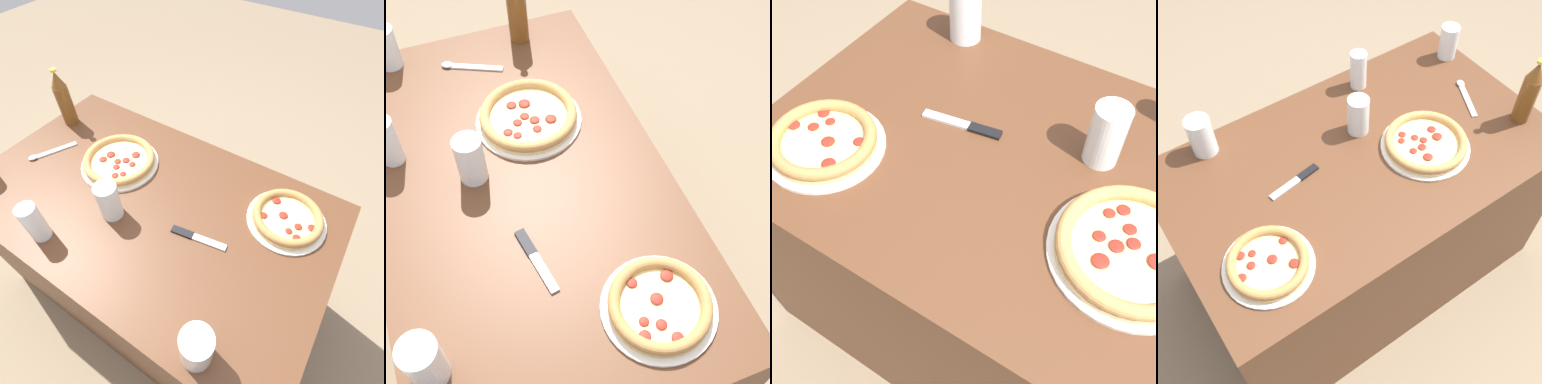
# 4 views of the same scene
# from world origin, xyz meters

# --- Properties ---
(ground_plane) EXTENTS (8.00, 8.00, 0.00)m
(ground_plane) POSITION_xyz_m (0.00, 0.00, 0.00)
(ground_plane) COLOR #847056
(table) EXTENTS (1.30, 0.77, 0.70)m
(table) POSITION_xyz_m (0.00, 0.00, 0.35)
(table) COLOR #56331E
(table) RESTS_ON ground_plane
(pizza_salami) EXTENTS (0.30, 0.30, 0.04)m
(pizza_salami) POSITION_xyz_m (0.20, -0.09, 0.73)
(pizza_salami) COLOR silver
(pizza_salami) RESTS_ON table
(pizza_pepperoni) EXTENTS (0.26, 0.26, 0.04)m
(pizza_pepperoni) POSITION_xyz_m (-0.45, -0.19, 0.72)
(pizza_pepperoni) COLOR silver
(pizza_pepperoni) RESTS_ON table
(glass_iced_tea) EXTENTS (0.07, 0.07, 0.14)m
(glass_iced_tea) POSITION_xyz_m (0.06, 0.10, 0.77)
(glass_iced_tea) COLOR white
(glass_iced_tea) RESTS_ON table
(glass_cola) EXTENTS (0.08, 0.08, 0.14)m
(glass_cola) POSITION_xyz_m (-0.41, 0.32, 0.77)
(glass_cola) COLOR white
(glass_cola) RESTS_ON table
(glass_water) EXTENTS (0.06, 0.06, 0.14)m
(glass_water) POSITION_xyz_m (0.20, 0.29, 0.77)
(glass_water) COLOR white
(glass_water) RESTS_ON table
(beer_bottle) EXTENTS (0.06, 0.06, 0.25)m
(beer_bottle) POSITION_xyz_m (0.56, -0.18, 0.82)
(beer_bottle) COLOR brown
(beer_bottle) RESTS_ON table
(knife) EXTENTS (0.19, 0.05, 0.01)m
(knife) POSITION_xyz_m (-0.23, 0.03, 0.71)
(knife) COLOR black
(knife) RESTS_ON table
(spoon) EXTENTS (0.11, 0.18, 0.01)m
(spoon) POSITION_xyz_m (0.49, 0.02, 0.71)
(spoon) COLOR silver
(spoon) RESTS_ON table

